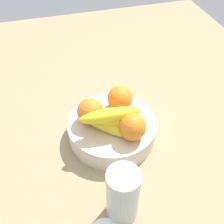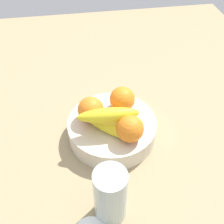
{
  "view_description": "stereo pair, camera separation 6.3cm",
  "coord_description": "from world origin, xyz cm",
  "px_view_note": "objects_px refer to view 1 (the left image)",
  "views": [
    {
      "loc": [
        51.53,
        -17.65,
        64.83
      ],
      "look_at": [
        -2.11,
        -2.44,
        10.15
      ],
      "focal_mm": 43.87,
      "sensor_mm": 36.0,
      "label": 1
    },
    {
      "loc": [
        52.91,
        -11.51,
        64.83
      ],
      "look_at": [
        -2.11,
        -2.44,
        10.15
      ],
      "focal_mm": 43.87,
      "sensor_mm": 36.0,
      "label": 2
    }
  ],
  "objects_px": {
    "orange_center": "(132,127)",
    "banana_bunch": "(112,121)",
    "orange_front_left": "(120,98)",
    "fruit_bowl": "(112,129)",
    "thermos_tumbler": "(123,195)",
    "orange_front_right": "(90,111)"
  },
  "relations": [
    {
      "from": "orange_front_left",
      "to": "orange_center",
      "type": "xyz_separation_m",
      "value": [
        0.12,
        -0.0,
        0.0
      ]
    },
    {
      "from": "orange_front_right",
      "to": "orange_center",
      "type": "xyz_separation_m",
      "value": [
        0.09,
        0.1,
        0.0
      ]
    },
    {
      "from": "orange_center",
      "to": "banana_bunch",
      "type": "relative_size",
      "value": 0.41
    },
    {
      "from": "banana_bunch",
      "to": "fruit_bowl",
      "type": "bearing_deg",
      "value": 165.61
    },
    {
      "from": "orange_front_left",
      "to": "thermos_tumbler",
      "type": "bearing_deg",
      "value": -15.82
    },
    {
      "from": "fruit_bowl",
      "to": "orange_front_right",
      "type": "bearing_deg",
      "value": -109.78
    },
    {
      "from": "fruit_bowl",
      "to": "thermos_tumbler",
      "type": "relative_size",
      "value": 1.65
    },
    {
      "from": "fruit_bowl",
      "to": "thermos_tumbler",
      "type": "height_order",
      "value": "thermos_tumbler"
    },
    {
      "from": "banana_bunch",
      "to": "thermos_tumbler",
      "type": "relative_size",
      "value": 1.15
    },
    {
      "from": "orange_front_left",
      "to": "orange_front_right",
      "type": "distance_m",
      "value": 0.1
    },
    {
      "from": "fruit_bowl",
      "to": "orange_front_left",
      "type": "distance_m",
      "value": 0.09
    },
    {
      "from": "orange_front_left",
      "to": "orange_center",
      "type": "relative_size",
      "value": 1.0
    },
    {
      "from": "orange_center",
      "to": "banana_bunch",
      "type": "xyz_separation_m",
      "value": [
        -0.03,
        -0.05,
        0.0
      ]
    },
    {
      "from": "fruit_bowl",
      "to": "orange_front_right",
      "type": "height_order",
      "value": "orange_front_right"
    },
    {
      "from": "banana_bunch",
      "to": "orange_front_right",
      "type": "bearing_deg",
      "value": -138.46
    },
    {
      "from": "orange_front_left",
      "to": "orange_center",
      "type": "bearing_deg",
      "value": -1.02
    },
    {
      "from": "orange_center",
      "to": "thermos_tumbler",
      "type": "xyz_separation_m",
      "value": [
        0.18,
        -0.08,
        -0.02
      ]
    },
    {
      "from": "fruit_bowl",
      "to": "banana_bunch",
      "type": "height_order",
      "value": "banana_bunch"
    },
    {
      "from": "orange_front_left",
      "to": "banana_bunch",
      "type": "height_order",
      "value": "banana_bunch"
    },
    {
      "from": "orange_front_left",
      "to": "banana_bunch",
      "type": "relative_size",
      "value": 0.41
    },
    {
      "from": "orange_front_right",
      "to": "thermos_tumbler",
      "type": "height_order",
      "value": "thermos_tumbler"
    },
    {
      "from": "fruit_bowl",
      "to": "thermos_tumbler",
      "type": "distance_m",
      "value": 0.25
    }
  ]
}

